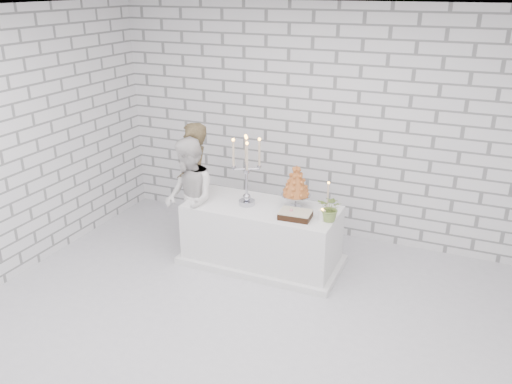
# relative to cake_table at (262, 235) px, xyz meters

# --- Properties ---
(ground) EXTENTS (6.00, 5.00, 0.01)m
(ground) POSITION_rel_cake_table_xyz_m (0.49, -1.34, -0.38)
(ground) COLOR silver
(ground) RESTS_ON ground
(ceiling) EXTENTS (6.00, 5.00, 0.01)m
(ceiling) POSITION_rel_cake_table_xyz_m (0.49, -1.34, 2.62)
(ceiling) COLOR white
(ceiling) RESTS_ON ground
(wall_back) EXTENTS (6.00, 0.01, 3.00)m
(wall_back) POSITION_rel_cake_table_xyz_m (0.49, 1.16, 1.12)
(wall_back) COLOR white
(wall_back) RESTS_ON ground
(wall_front) EXTENTS (6.00, 0.01, 3.00)m
(wall_front) POSITION_rel_cake_table_xyz_m (0.49, -3.84, 1.12)
(wall_front) COLOR white
(wall_front) RESTS_ON ground
(wall_left) EXTENTS (0.01, 5.00, 3.00)m
(wall_left) POSITION_rel_cake_table_xyz_m (-2.51, -1.34, 1.12)
(wall_left) COLOR white
(wall_left) RESTS_ON ground
(cake_table) EXTENTS (1.80, 0.80, 0.75)m
(cake_table) POSITION_rel_cake_table_xyz_m (0.00, 0.00, 0.00)
(cake_table) COLOR white
(cake_table) RESTS_ON ground
(groom) EXTENTS (0.47, 0.64, 1.61)m
(groom) POSITION_rel_cake_table_xyz_m (-1.01, 0.17, 0.43)
(groom) COLOR #382E1D
(groom) RESTS_ON ground
(bride) EXTENTS (0.91, 0.93, 1.50)m
(bride) POSITION_rel_cake_table_xyz_m (-0.90, -0.14, 0.38)
(bride) COLOR white
(bride) RESTS_ON ground
(candelabra) EXTENTS (0.43, 0.43, 0.84)m
(candelabra) POSITION_rel_cake_table_xyz_m (-0.18, -0.02, 0.79)
(candelabra) COLOR #A8A8B3
(candelabra) RESTS_ON cake_table
(croquembouche) EXTENTS (0.41, 0.41, 0.53)m
(croquembouche) POSITION_rel_cake_table_xyz_m (0.38, 0.12, 0.64)
(croquembouche) COLOR #AC5723
(croquembouche) RESTS_ON cake_table
(chocolate_cake) EXTENTS (0.37, 0.27, 0.08)m
(chocolate_cake) POSITION_rel_cake_table_xyz_m (0.47, -0.16, 0.42)
(chocolate_cake) COLOR black
(chocolate_cake) RESTS_ON cake_table
(pillar_candle) EXTENTS (0.10, 0.10, 0.12)m
(pillar_candle) POSITION_rel_cake_table_xyz_m (0.76, -0.09, 0.44)
(pillar_candle) COLOR white
(pillar_candle) RESTS_ON cake_table
(extra_taper) EXTENTS (0.07, 0.07, 0.32)m
(extra_taper) POSITION_rel_cake_table_xyz_m (0.73, 0.22, 0.54)
(extra_taper) COLOR beige
(extra_taper) RESTS_ON cake_table
(flowers) EXTENTS (0.31, 0.28, 0.31)m
(flowers) POSITION_rel_cake_table_xyz_m (0.85, -0.07, 0.53)
(flowers) COLOR #4A7937
(flowers) RESTS_ON cake_table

